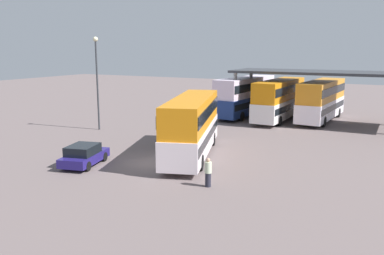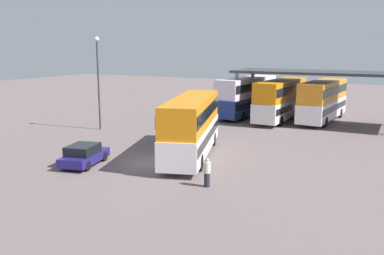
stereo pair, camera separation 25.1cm
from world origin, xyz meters
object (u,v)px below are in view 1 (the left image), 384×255
Objects in this scene: pedestrian_waiting at (208,173)px; double_decker_near_canopy at (245,95)px; double_decker_mid_row at (279,98)px; parked_hatchback at (84,155)px; double_decker_far_right at (321,99)px; double_decker_main at (192,124)px; lamppost_tall at (97,72)px.

double_decker_near_canopy is at bearing -14.87° from pedestrian_waiting.
double_decker_near_canopy is at bearing 78.74° from double_decker_mid_row.
double_decker_far_right is at bearing -37.26° from parked_hatchback.
double_decker_main is 13.04m from lamppost_tall.
pedestrian_waiting reaches higher than parked_hatchback.
pedestrian_waiting is (6.71, -23.39, -1.53)m from double_decker_near_canopy.
lamppost_tall is (-6.99, 9.64, 4.54)m from parked_hatchback.
pedestrian_waiting is at bearing -163.17° from double_decker_main.
double_decker_main is 1.32× the size of lamppost_tall.
double_decker_mid_row is at bearing 44.28° from lamppost_tall.
double_decker_far_right is at bearing -34.00° from double_decker_main.
double_decker_near_canopy is at bearing -19.47° from parked_hatchback.
lamppost_tall is 5.24× the size of pedestrian_waiting.
double_decker_far_right is 24.06m from pedestrian_waiting.
lamppost_tall is (-13.13, -12.81, 2.93)m from double_decker_mid_row.
pedestrian_waiting is at bearing 179.94° from double_decker_far_right.
double_decker_far_right is (10.09, 23.97, 1.59)m from parked_hatchback.
parked_hatchback is at bearing 166.13° from double_decker_mid_row.
lamppost_tall reaches higher than double_decker_near_canopy.
double_decker_near_canopy is (2.06, 23.37, 1.64)m from parked_hatchback.
double_decker_main is 19.32m from double_decker_far_right.
double_decker_main is 1.05× the size of double_decker_far_right.
double_decker_mid_row is 1.27× the size of lamppost_tall.
double_decker_far_right is at bearing -34.02° from pedestrian_waiting.
double_decker_near_canopy is at bearing -9.48° from double_decker_main.
double_decker_mid_row is 22.67m from pedestrian_waiting.
parked_hatchback is (-4.96, -5.34, -1.57)m from double_decker_main.
double_decker_mid_row is 6.67× the size of pedestrian_waiting.
double_decker_mid_row is 4.23m from double_decker_far_right.
lamppost_tall reaches higher than pedestrian_waiting.
double_decker_mid_row is at bearing -98.13° from double_decker_near_canopy.
double_decker_far_right is 1.27× the size of lamppost_tall.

